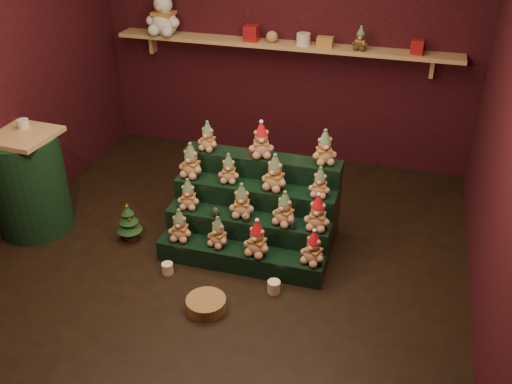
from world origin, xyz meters
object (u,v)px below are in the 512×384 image
(snow_globe_b, at_px, (246,216))
(mug_right, at_px, (274,287))
(mug_left, at_px, (168,268))
(riser_tier_front, at_px, (240,258))
(snow_globe_c, at_px, (293,224))
(side_table, at_px, (28,182))
(brown_bear, at_px, (360,38))
(white_bear, at_px, (163,9))
(wicker_basket, at_px, (206,304))
(snow_globe_a, at_px, (216,212))
(mini_christmas_tree, at_px, (129,222))

(snow_globe_b, height_order, mug_right, snow_globe_b)
(snow_globe_b, distance_m, mug_left, 0.77)
(riser_tier_front, relative_size, snow_globe_c, 16.87)
(side_table, bearing_deg, brown_bear, 40.18)
(side_table, bearing_deg, white_bear, 78.32)
(wicker_basket, relative_size, brown_bear, 1.34)
(snow_globe_a, distance_m, snow_globe_c, 0.66)
(riser_tier_front, xyz_separation_m, mug_right, (0.35, -0.23, -0.04))
(mini_christmas_tree, bearing_deg, brown_bear, 48.69)
(wicker_basket, bearing_deg, mini_christmas_tree, 145.16)
(riser_tier_front, distance_m, mug_left, 0.60)
(snow_globe_b, bearing_deg, wicker_basket, -97.41)
(side_table, distance_m, white_bear, 2.31)
(snow_globe_a, height_order, side_table, side_table)
(riser_tier_front, bearing_deg, mug_left, -156.08)
(riser_tier_front, relative_size, wicker_basket, 4.62)
(mug_right, distance_m, white_bear, 3.28)
(snow_globe_a, distance_m, mug_right, 0.81)
(mug_right, relative_size, wicker_basket, 0.34)
(side_table, distance_m, mug_right, 2.39)
(mini_christmas_tree, bearing_deg, wicker_basket, -34.84)
(snow_globe_a, distance_m, mug_left, 0.61)
(brown_bear, bearing_deg, riser_tier_front, -104.38)
(side_table, relative_size, wicker_basket, 3.12)
(side_table, height_order, wicker_basket, side_table)
(snow_globe_c, distance_m, wicker_basket, 0.94)
(snow_globe_b, xyz_separation_m, wicker_basket, (-0.09, -0.72, -0.36))
(snow_globe_a, bearing_deg, snow_globe_b, 0.00)
(wicker_basket, xyz_separation_m, brown_bear, (0.70, 2.58, 1.39))
(mini_christmas_tree, height_order, mug_right, mini_christmas_tree)
(mug_left, xyz_separation_m, wicker_basket, (0.46, -0.32, 0.00))
(wicker_basket, height_order, white_bear, white_bear)
(side_table, xyz_separation_m, mug_left, (1.44, -0.31, -0.42))
(snow_globe_a, bearing_deg, mug_left, -125.50)
(snow_globe_b, bearing_deg, snow_globe_a, 180.00)
(snow_globe_a, relative_size, snow_globe_b, 0.91)
(brown_bear, bearing_deg, snow_globe_b, -105.58)
(riser_tier_front, xyz_separation_m, mini_christmas_tree, (-1.06, 0.11, 0.09))
(brown_bear, bearing_deg, white_bear, -177.47)
(mini_christmas_tree, height_order, mug_left, mini_christmas_tree)
(snow_globe_b, height_order, side_table, side_table)
(snow_globe_b, xyz_separation_m, mini_christmas_tree, (-1.07, -0.05, -0.22))
(mug_right, bearing_deg, wicker_basket, -142.89)
(snow_globe_b, xyz_separation_m, white_bear, (-1.47, 1.86, 1.18))
(mini_christmas_tree, bearing_deg, mug_left, -34.62)
(snow_globe_b, relative_size, mug_right, 0.90)
(mug_right, xyz_separation_m, white_bear, (-1.82, 2.25, 1.54))
(mini_christmas_tree, relative_size, mug_right, 3.70)
(white_bear, bearing_deg, wicker_basket, -59.29)
(wicker_basket, bearing_deg, snow_globe_b, 82.59)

